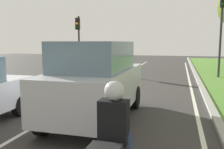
{
  "coord_description": "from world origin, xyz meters",
  "views": [
    {
      "loc": [
        3.02,
        1.69,
        2.26
      ],
      "look_at": [
        0.87,
        9.39,
        1.2
      ],
      "focal_mm": 39.13,
      "sensor_mm": 36.0,
      "label": 1
    }
  ],
  "objects": [
    {
      "name": "traffic_light_overhead_left",
      "position": [
        -4.74,
        19.63,
        2.96
      ],
      "size": [
        0.32,
        0.5,
        4.29
      ],
      "color": "#2D2D2D",
      "rests_on": "ground"
    },
    {
      "name": "traffic_light_near_right",
      "position": [
        5.42,
        18.28,
        3.69
      ],
      "size": [
        0.32,
        0.5,
        5.38
      ],
      "color": "#2D2D2D",
      "rests_on": "ground"
    },
    {
      "name": "curb_right",
      "position": [
        4.1,
        14.0,
        0.06
      ],
      "size": [
        0.24,
        48.0,
        0.12
      ],
      "primitive_type": "cube",
      "color": "#9E9B93",
      "rests_on": "ground"
    },
    {
      "name": "lane_line_right_edge",
      "position": [
        3.6,
        14.0,
        0.0
      ],
      "size": [
        0.12,
        32.0,
        0.01
      ],
      "primitive_type": "cube",
      "color": "silver",
      "rests_on": "ground"
    },
    {
      "name": "rider_person",
      "position": [
        2.17,
        4.84,
        1.19
      ],
      "size": [
        0.5,
        0.4,
        1.16
      ],
      "rotation": [
        0.0,
        0.0,
        0.01
      ],
      "color": "black",
      "rests_on": "ground"
    },
    {
      "name": "car_suv_ahead",
      "position": [
        0.72,
        8.26,
        1.17
      ],
      "size": [
        1.99,
        4.51,
        2.28
      ],
      "rotation": [
        0.0,
        0.0,
        0.01
      ],
      "color": "#B7BABF",
      "rests_on": "ground"
    },
    {
      "name": "ground_plane",
      "position": [
        0.0,
        14.0,
        0.0
      ],
      "size": [
        60.0,
        60.0,
        0.0
      ],
      "primitive_type": "plane",
      "color": "#383533"
    },
    {
      "name": "lane_line_center",
      "position": [
        -0.7,
        14.0,
        0.0
      ],
      "size": [
        0.12,
        32.0,
        0.01
      ],
      "primitive_type": "cube",
      "color": "silver",
      "rests_on": "ground"
    }
  ]
}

